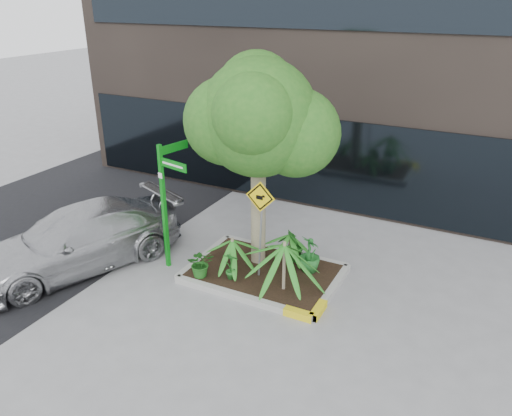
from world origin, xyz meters
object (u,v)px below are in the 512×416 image
at_px(parked_car, 78,239).
at_px(tree, 259,118).
at_px(street_sign_post, 167,194).
at_px(cattle_sign, 260,213).

bearing_deg(parked_car, tree, 49.82).
height_order(street_sign_post, cattle_sign, street_sign_post).
relative_size(street_sign_post, cattle_sign, 1.35).
xyz_separation_m(street_sign_post, cattle_sign, (2.13, 0.38, -0.19)).
distance_m(tree, parked_car, 5.00).
bearing_deg(street_sign_post, parked_car, -139.69).
xyz_separation_m(tree, street_sign_post, (-1.81, -0.92, -1.69)).
xyz_separation_m(parked_car, street_sign_post, (1.87, 0.98, 1.12)).
relative_size(parked_car, cattle_sign, 2.19).
bearing_deg(street_sign_post, cattle_sign, 22.74).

